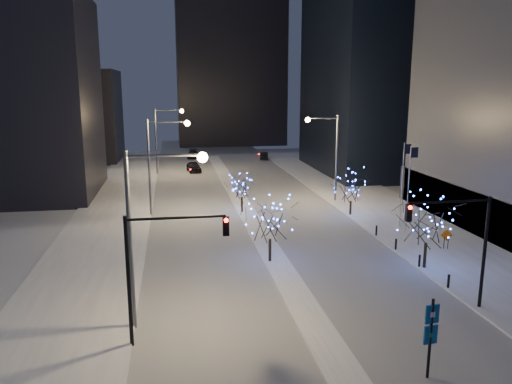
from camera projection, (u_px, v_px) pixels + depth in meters
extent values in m
plane|color=silver|center=(317.00, 330.00, 27.67)|extent=(160.00, 160.00, 0.00)
cube|color=#A0A5AF|center=(236.00, 196.00, 61.42)|extent=(20.00, 130.00, 0.02)
cube|color=white|center=(242.00, 205.00, 56.58)|extent=(2.00, 80.00, 0.15)
cube|color=white|center=(406.00, 222.00, 49.37)|extent=(10.00, 90.00, 0.15)
cube|color=white|center=(103.00, 236.00, 44.67)|extent=(8.00, 90.00, 0.15)
cube|color=black|center=(67.00, 116.00, 89.28)|extent=(18.00, 16.00, 16.00)
cube|color=black|center=(230.00, 51.00, 112.97)|extent=(24.00, 14.00, 42.00)
cylinder|color=#595E66|center=(130.00, 242.00, 26.93)|extent=(0.24, 0.24, 10.00)
cylinder|color=#595E66|center=(164.00, 155.00, 26.27)|extent=(4.00, 0.16, 0.16)
sphere|color=#FFC97F|center=(202.00, 157.00, 26.62)|extent=(0.56, 0.56, 0.56)
cylinder|color=#595E66|center=(149.00, 168.00, 51.04)|extent=(0.24, 0.24, 10.00)
cylinder|color=#595E66|center=(167.00, 122.00, 50.38)|extent=(4.00, 0.16, 0.16)
sphere|color=#FFC97F|center=(187.00, 123.00, 50.73)|extent=(0.56, 0.56, 0.56)
cylinder|color=#595E66|center=(156.00, 142.00, 75.14)|extent=(0.24, 0.24, 10.00)
cylinder|color=#595E66|center=(168.00, 110.00, 74.49)|extent=(4.00, 0.16, 0.16)
sphere|color=#FFC97F|center=(182.00, 111.00, 74.84)|extent=(0.56, 0.56, 0.56)
cylinder|color=#595E66|center=(336.00, 159.00, 57.33)|extent=(0.24, 0.24, 10.00)
cylinder|color=#595E66|center=(323.00, 118.00, 56.07)|extent=(3.50, 0.16, 0.16)
sphere|color=#FFC97F|center=(308.00, 120.00, 55.82)|extent=(0.56, 0.56, 0.56)
cylinder|color=black|center=(129.00, 283.00, 25.31)|extent=(0.20, 0.20, 7.00)
cylinder|color=black|center=(176.00, 218.00, 25.03)|extent=(5.00, 0.14, 0.14)
cube|color=black|center=(226.00, 226.00, 25.55)|extent=(0.32, 0.28, 1.00)
sphere|color=#FF0C05|center=(226.00, 220.00, 25.30)|extent=(0.22, 0.22, 0.22)
cylinder|color=black|center=(484.00, 254.00, 29.60)|extent=(0.20, 0.20, 7.00)
cylinder|color=black|center=(450.00, 202.00, 28.51)|extent=(5.00, 0.14, 0.14)
cube|color=black|center=(408.00, 213.00, 28.22)|extent=(0.32, 0.28, 1.00)
sphere|color=#FF0C05|center=(410.00, 208.00, 27.97)|extent=(0.22, 0.22, 0.22)
cylinder|color=silver|center=(408.00, 191.00, 44.34)|extent=(0.10, 0.10, 8.00)
cube|color=black|center=(414.00, 153.00, 43.68)|extent=(0.70, 0.03, 0.90)
cylinder|color=silver|center=(402.00, 185.00, 46.84)|extent=(0.10, 0.10, 8.00)
cube|color=black|center=(408.00, 149.00, 46.19)|extent=(0.70, 0.03, 0.90)
cylinder|color=black|center=(448.00, 281.00, 33.05)|extent=(0.16, 0.16, 0.90)
cylinder|color=black|center=(419.00, 261.00, 36.91)|extent=(0.16, 0.16, 0.90)
cylinder|color=black|center=(396.00, 244.00, 40.77)|extent=(0.16, 0.16, 0.90)
cylinder|color=black|center=(376.00, 230.00, 44.62)|extent=(0.16, 0.16, 0.90)
imported|color=black|center=(194.00, 167.00, 78.33)|extent=(2.45, 4.83, 1.58)
imported|color=black|center=(264.00, 156.00, 91.72)|extent=(2.06, 4.20, 1.33)
imported|color=black|center=(193.00, 154.00, 93.12)|extent=(2.40, 4.99, 1.40)
cylinder|color=black|center=(270.00, 250.00, 38.02)|extent=(0.22, 0.22, 1.74)
cylinder|color=black|center=(242.00, 204.00, 52.94)|extent=(0.22, 0.22, 1.59)
cylinder|color=black|center=(425.00, 255.00, 36.67)|extent=(0.22, 0.22, 1.87)
cylinder|color=black|center=(351.00, 208.00, 51.85)|extent=(0.22, 0.22, 1.42)
cylinder|color=black|center=(430.00, 339.00, 22.76)|extent=(0.13, 0.13, 3.93)
cube|color=#0D4A92|center=(432.00, 314.00, 22.50)|extent=(0.70, 0.18, 0.90)
cube|color=#0D4A92|center=(431.00, 335.00, 22.71)|extent=(0.70, 0.18, 0.90)
cylinder|color=black|center=(444.00, 243.00, 40.90)|extent=(0.05, 0.05, 0.98)
cylinder|color=black|center=(448.00, 243.00, 40.96)|extent=(0.05, 0.05, 0.98)
cube|color=orange|center=(447.00, 235.00, 40.79)|extent=(1.01, 0.18, 1.01)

